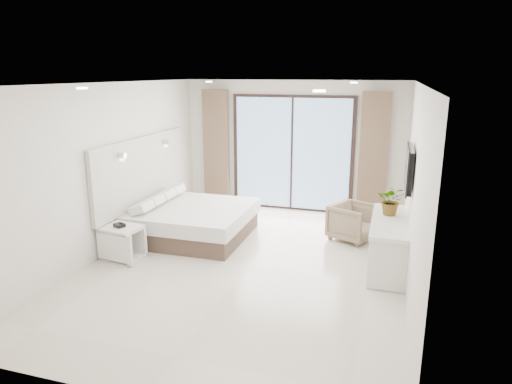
{
  "coord_description": "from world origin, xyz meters",
  "views": [
    {
      "loc": [
        1.99,
        -6.13,
        2.85
      ],
      "look_at": [
        0.02,
        0.4,
        1.05
      ],
      "focal_mm": 32.0,
      "sensor_mm": 36.0,
      "label": 1
    }
  ],
  "objects_px": {
    "nightstand": "(122,243)",
    "armchair": "(353,220)",
    "console_desk": "(389,233)",
    "bed": "(192,221)"
  },
  "relations": [
    {
      "from": "nightstand",
      "to": "armchair",
      "type": "relative_size",
      "value": 0.92
    },
    {
      "from": "nightstand",
      "to": "console_desk",
      "type": "distance_m",
      "value": 4.08
    },
    {
      "from": "nightstand",
      "to": "console_desk",
      "type": "bearing_deg",
      "value": 20.08
    },
    {
      "from": "bed",
      "to": "nightstand",
      "type": "relative_size",
      "value": 3.03
    },
    {
      "from": "bed",
      "to": "console_desk",
      "type": "relative_size",
      "value": 1.17
    },
    {
      "from": "armchair",
      "to": "console_desk",
      "type": "bearing_deg",
      "value": -126.37
    },
    {
      "from": "bed",
      "to": "armchair",
      "type": "distance_m",
      "value": 2.84
    },
    {
      "from": "bed",
      "to": "armchair",
      "type": "bearing_deg",
      "value": 13.65
    },
    {
      "from": "console_desk",
      "to": "nightstand",
      "type": "bearing_deg",
      "value": -168.31
    },
    {
      "from": "console_desk",
      "to": "armchair",
      "type": "height_order",
      "value": "console_desk"
    }
  ]
}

